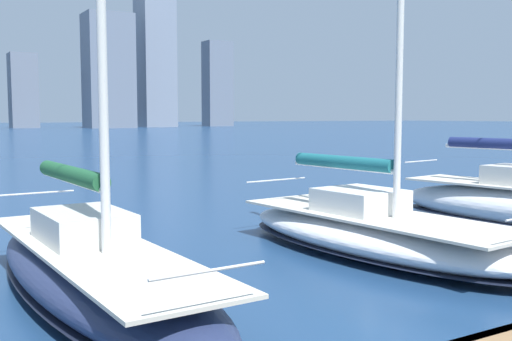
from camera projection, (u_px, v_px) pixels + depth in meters
The scene contains 2 objects.
sailboat_teal at pixel (374, 229), 14.24m from camera, with size 3.66×8.68×12.18m.
sailboat_forest at pixel (93, 268), 10.65m from camera, with size 2.81×9.39×9.46m.
Camera 1 is at (5.64, 3.42, 3.29)m, focal length 42.00 mm.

